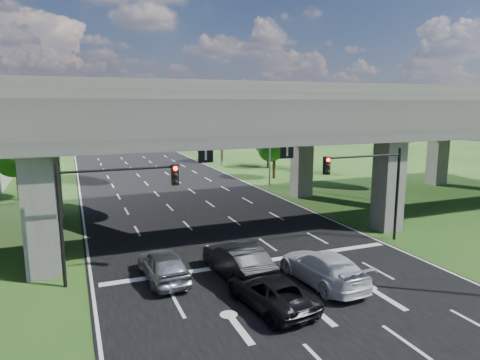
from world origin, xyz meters
TOP-DOWN VIEW (x-y plane):
  - ground at (0.00, 0.00)m, footprint 160.00×160.00m
  - road at (0.00, 10.00)m, footprint 18.00×120.00m
  - overpass at (0.00, 12.00)m, footprint 80.00×15.00m
  - signal_right at (7.82, 3.94)m, footprint 5.76×0.54m
  - signal_left at (-7.82, 3.94)m, footprint 5.76×0.54m
  - streetlight_far at (10.10, 24.00)m, footprint 3.38×0.25m
  - streetlight_beyond at (10.10, 40.00)m, footprint 3.38×0.25m
  - tree_left_near at (-13.95, 26.00)m, footprint 4.50×4.50m
  - tree_left_far at (-12.95, 42.00)m, footprint 4.80×4.80m
  - tree_right_near at (13.05, 28.00)m, footprint 4.20×4.20m
  - tree_right_mid at (16.05, 36.00)m, footprint 3.91×3.90m
  - tree_right_far at (12.05, 44.00)m, footprint 4.50×4.50m
  - car_silver at (-5.40, 3.00)m, footprint 2.13×4.76m
  - car_dark at (-1.80, 1.97)m, footprint 2.28×5.36m
  - car_white at (1.80, -0.27)m, footprint 2.61×5.63m
  - car_trailing at (-1.65, -1.56)m, footprint 2.93×5.19m

SIDE VIEW (x-z plane):
  - ground at x=0.00m, z-range 0.00..0.00m
  - road at x=0.00m, z-range 0.00..0.03m
  - car_trailing at x=-1.65m, z-range 0.03..1.40m
  - car_silver at x=-5.40m, z-range 0.03..1.62m
  - car_white at x=1.80m, z-range 0.03..1.62m
  - car_dark at x=-1.80m, z-range 0.03..1.75m
  - tree_right_mid at x=16.05m, z-range 0.79..7.55m
  - signal_right at x=7.82m, z-range 1.19..7.19m
  - signal_left at x=-7.82m, z-range 1.19..7.19m
  - tree_right_near at x=13.05m, z-range 0.86..8.14m
  - tree_left_near at x=-13.95m, z-range 0.92..8.72m
  - tree_right_far at x=12.05m, z-range 0.92..8.72m
  - tree_left_far at x=-12.95m, z-range 0.98..9.30m
  - streetlight_far at x=10.10m, z-range 0.85..10.85m
  - streetlight_beyond at x=10.10m, z-range 0.85..10.85m
  - overpass at x=0.00m, z-range 2.92..12.92m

